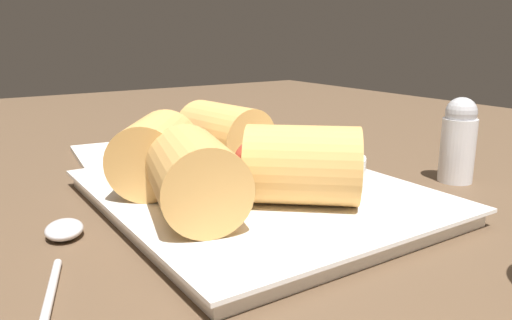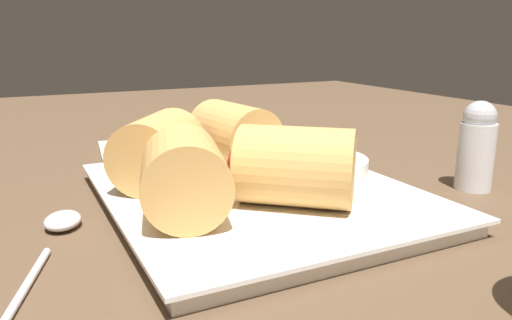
{
  "view_description": "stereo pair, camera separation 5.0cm",
  "coord_description": "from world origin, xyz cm",
  "px_view_note": "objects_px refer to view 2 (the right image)",
  "views": [
    {
      "loc": [
        32.96,
        -23.85,
        16.28
      ],
      "look_at": [
        -0.67,
        -1.57,
        5.91
      ],
      "focal_mm": 35.0,
      "sensor_mm": 36.0,
      "label": 1
    },
    {
      "loc": [
        35.47,
        -19.52,
        16.28
      ],
      "look_at": [
        -0.67,
        -1.57,
        5.91
      ],
      "focal_mm": 35.0,
      "sensor_mm": 36.0,
      "label": 2
    }
  ],
  "objects_px": {
    "dipping_bowl_far": "(260,146)",
    "spoon": "(57,231)",
    "serving_plate": "(256,196)",
    "dipping_bowl_near": "(313,171)",
    "salt_shaker": "(477,146)",
    "napkin": "(143,150)"
  },
  "relations": [
    {
      "from": "spoon",
      "to": "dipping_bowl_near",
      "type": "bearing_deg",
      "value": 85.21
    },
    {
      "from": "dipping_bowl_far",
      "to": "spoon",
      "type": "bearing_deg",
      "value": -67.38
    },
    {
      "from": "serving_plate",
      "to": "dipping_bowl_near",
      "type": "distance_m",
      "value": 0.05
    },
    {
      "from": "spoon",
      "to": "napkin",
      "type": "relative_size",
      "value": 1.3
    },
    {
      "from": "serving_plate",
      "to": "spoon",
      "type": "bearing_deg",
      "value": -89.34
    },
    {
      "from": "napkin",
      "to": "serving_plate",
      "type": "bearing_deg",
      "value": 9.73
    },
    {
      "from": "napkin",
      "to": "salt_shaker",
      "type": "distance_m",
      "value": 0.37
    },
    {
      "from": "dipping_bowl_far",
      "to": "salt_shaker",
      "type": "height_order",
      "value": "salt_shaker"
    },
    {
      "from": "serving_plate",
      "to": "napkin",
      "type": "xyz_separation_m",
      "value": [
        -0.23,
        -0.04,
        -0.0
      ]
    },
    {
      "from": "spoon",
      "to": "napkin",
      "type": "distance_m",
      "value": 0.26
    },
    {
      "from": "salt_shaker",
      "to": "spoon",
      "type": "bearing_deg",
      "value": -97.83
    },
    {
      "from": "serving_plate",
      "to": "dipping_bowl_far",
      "type": "xyz_separation_m",
      "value": [
        -0.08,
        0.05,
        0.02
      ]
    },
    {
      "from": "salt_shaker",
      "to": "dipping_bowl_far",
      "type": "bearing_deg",
      "value": -131.35
    },
    {
      "from": "dipping_bowl_near",
      "to": "dipping_bowl_far",
      "type": "xyz_separation_m",
      "value": [
        -0.1,
        0.0,
        0.0
      ]
    },
    {
      "from": "serving_plate",
      "to": "salt_shaker",
      "type": "height_order",
      "value": "salt_shaker"
    },
    {
      "from": "spoon",
      "to": "salt_shaker",
      "type": "height_order",
      "value": "salt_shaker"
    },
    {
      "from": "dipping_bowl_far",
      "to": "dipping_bowl_near",
      "type": "bearing_deg",
      "value": -1.47
    },
    {
      "from": "serving_plate",
      "to": "spoon",
      "type": "distance_m",
      "value": 0.16
    },
    {
      "from": "dipping_bowl_far",
      "to": "spoon",
      "type": "distance_m",
      "value": 0.23
    },
    {
      "from": "dipping_bowl_near",
      "to": "dipping_bowl_far",
      "type": "bearing_deg",
      "value": 178.53
    },
    {
      "from": "dipping_bowl_near",
      "to": "spoon",
      "type": "bearing_deg",
      "value": -94.79
    },
    {
      "from": "dipping_bowl_near",
      "to": "napkin",
      "type": "relative_size",
      "value": 0.72
    }
  ]
}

